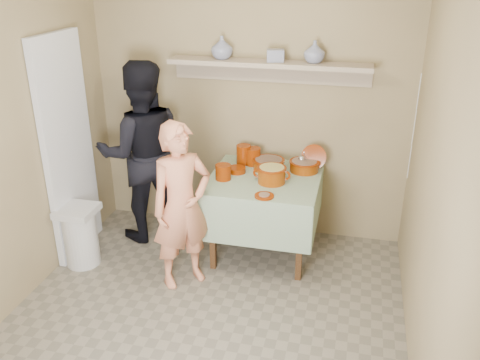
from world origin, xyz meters
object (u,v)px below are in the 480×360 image
(person_cook, at_px, (182,206))
(serving_table, at_px, (265,189))
(cazuela_rice, at_px, (272,173))
(person_helper, at_px, (143,153))
(trash_bin, at_px, (80,235))

(person_cook, xyz_separation_m, serving_table, (0.56, 0.62, -0.07))
(person_cook, distance_m, cazuela_rice, 0.84)
(serving_table, bearing_deg, cazuela_rice, -51.08)
(person_helper, distance_m, trash_bin, 0.94)
(serving_table, xyz_separation_m, cazuela_rice, (0.08, -0.10, 0.20))
(person_cook, xyz_separation_m, trash_bin, (-0.99, 0.04, -0.43))
(person_helper, xyz_separation_m, trash_bin, (-0.37, -0.64, -0.58))
(person_cook, distance_m, person_helper, 0.93)
(cazuela_rice, bearing_deg, person_cook, -140.78)
(cazuela_rice, distance_m, trash_bin, 1.79)
(trash_bin, bearing_deg, person_helper, 60.00)
(person_helper, xyz_separation_m, serving_table, (1.18, -0.06, -0.23))
(serving_table, bearing_deg, trash_bin, -159.52)
(serving_table, bearing_deg, person_cook, -132.28)
(person_helper, height_order, trash_bin, person_helper)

